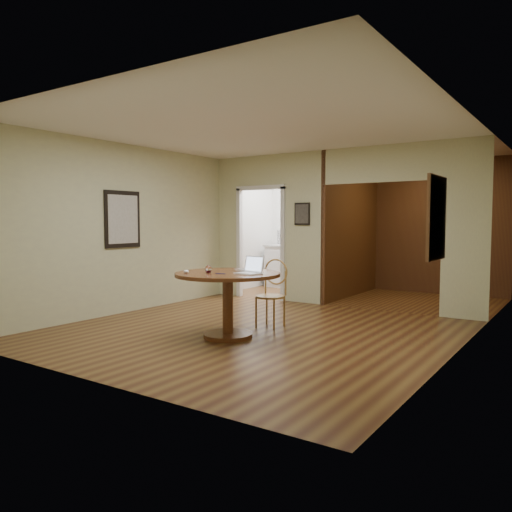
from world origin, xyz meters
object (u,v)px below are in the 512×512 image
Objects in this scene: dining_table at (228,289)px; open_laptop at (251,269)px; chair at (272,289)px; closed_laptop at (244,271)px.

dining_table is 3.95× the size of open_laptop.
chair is 0.77m from closed_laptop.
open_laptop reaches higher than closed_laptop.
open_laptop is 0.91× the size of closed_laptop.
closed_laptop reaches higher than dining_table.
open_laptop reaches higher than dining_table.
chair is 2.58× the size of closed_laptop.
chair reaches higher than dining_table.
closed_laptop is at bearing 157.18° from open_laptop.
open_laptop is at bearing -77.91° from chair.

